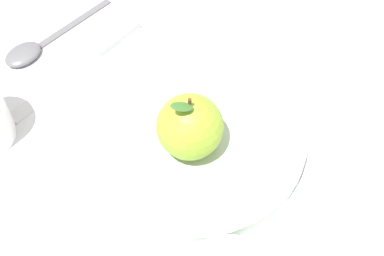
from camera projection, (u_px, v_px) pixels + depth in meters
The scene contains 5 objects.
ground_plane at pixel (181, 116), 0.64m from camera, with size 2.40×2.40×0.00m, color silver.
dinner_plate at pixel (192, 132), 0.61m from camera, with size 0.25×0.25×0.02m.
apple at pixel (190, 127), 0.56m from camera, with size 0.07×0.07×0.08m.
knife at pixel (89, 59), 0.68m from camera, with size 0.20×0.04×0.01m.
spoon at pixel (34, 47), 0.69m from camera, with size 0.16×0.04×0.01m.
Camera 1 is at (0.22, 0.28, 0.52)m, focal length 51.59 mm.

